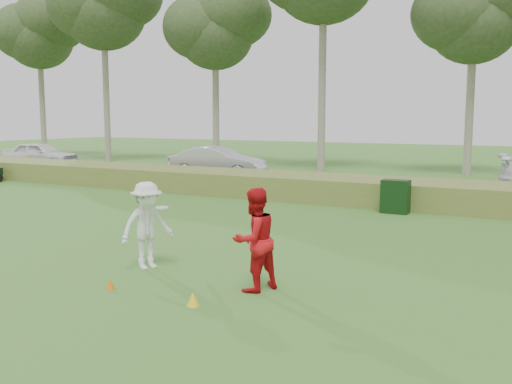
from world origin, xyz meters
The scene contains 14 objects.
ground centered at (0.00, 0.00, 0.00)m, with size 120.00×120.00×0.00m, color #336A23.
reed_strip centered at (0.00, 12.00, 0.45)m, with size 80.00×3.00×0.90m, color #5D6F2C.
park_road centered at (0.00, 17.00, 0.03)m, with size 80.00×6.00×0.06m, color #2D2D2D.
tree_0 centered at (-30.00, 23.50, 9.72)m, with size 6.76×6.76×13.00m.
tree_1 centered at (-22.00, 22.20, 10.85)m, with size 7.54×7.54×14.50m.
tree_2 centered at (-14.00, 24.00, 8.97)m, with size 6.50×6.50×12.00m.
tree_4 centered at (2.00, 24.50, 8.59)m, with size 6.24×6.24×11.50m.
player_white centered at (-0.82, 0.75, 0.92)m, with size 1.09×1.36×1.83m.
player_red centered at (1.89, 0.48, 0.95)m, with size 0.92×0.72×1.90m, color red.
cone_orange centered at (-0.48, -0.76, 0.10)m, with size 0.18×0.18×0.19m, color orange.
cone_yellow centered at (1.41, -0.80, 0.12)m, with size 0.22×0.22×0.24m, color yellow.
utility_cabinet centered at (1.89, 10.17, 0.55)m, with size 0.89×0.55×1.11m, color black.
car_left centered at (-21.98, 16.20, 0.86)m, with size 1.88×4.68×1.59m, color white.
car_mid centered at (-8.83, 16.07, 0.87)m, with size 1.71×4.90×1.62m, color silver.
Camera 1 is at (6.80, -8.44, 3.16)m, focal length 40.00 mm.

